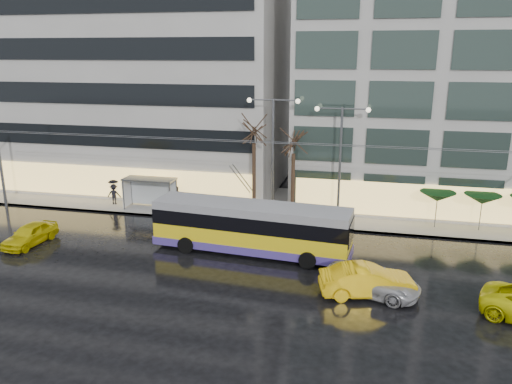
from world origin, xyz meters
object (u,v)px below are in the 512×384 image
(bus_shelter, at_px, (146,186))
(taxi_a, at_px, (30,234))
(street_lamp_near, at_px, (273,142))
(trolleybus, at_px, (251,229))

(bus_shelter, height_order, taxi_a, bus_shelter)
(street_lamp_near, bearing_deg, bus_shelter, -179.37)
(bus_shelter, bearing_deg, trolleybus, -33.86)
(taxi_a, bearing_deg, street_lamp_near, 35.90)
(trolleybus, distance_m, bus_shelter, 12.52)
(trolleybus, height_order, street_lamp_near, street_lamp_near)
(trolleybus, bearing_deg, taxi_a, -172.51)
(bus_shelter, height_order, street_lamp_near, street_lamp_near)
(street_lamp_near, height_order, taxi_a, street_lamp_near)
(street_lamp_near, xyz_separation_m, taxi_a, (-14.71, -9.02, -5.28))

